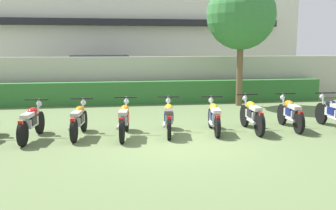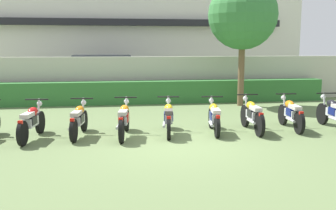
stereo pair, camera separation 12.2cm
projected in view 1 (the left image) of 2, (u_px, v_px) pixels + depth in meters
ground at (177, 144)px, 9.19m from camera, size 60.00×60.00×0.00m
building at (131, 28)px, 24.25m from camera, size 19.40×6.50×6.81m
compound_wall at (145, 79)px, 16.27m from camera, size 18.43×0.30×1.87m
hedge_row at (147, 92)px, 15.66m from camera, size 14.74×0.70×0.91m
parked_car at (103, 74)px, 18.71m from camera, size 4.53×2.14×1.89m
tree_near_inspector at (241, 15)px, 14.63m from camera, size 2.63×2.63×4.80m
motorcycle_in_row_1 at (31, 122)px, 9.57m from camera, size 0.60×1.91×0.96m
motorcycle_in_row_2 at (79, 120)px, 9.88m from camera, size 0.60×1.81×0.95m
motorcycle_in_row_3 at (124, 119)px, 9.88m from camera, size 0.60×1.97×0.97m
motorcycle_in_row_4 at (169, 117)px, 10.19m from camera, size 0.60×1.87×0.95m
motorcycle_in_row_5 at (214, 117)px, 10.36m from camera, size 0.60×1.77×0.94m
motorcycle_in_row_6 at (252, 115)px, 10.51m from camera, size 0.60×1.89×0.98m
motorcycle_in_row_7 at (290, 113)px, 10.81m from camera, size 0.60×1.84×0.96m
motorcycle_in_row_8 at (332, 112)px, 10.87m from camera, size 0.60×1.89×0.97m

